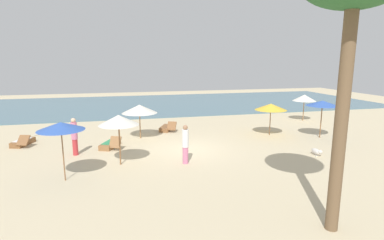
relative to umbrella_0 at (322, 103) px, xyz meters
The scene contains 15 objects.
ground_plane 8.64m from the umbrella_0, behind, with size 60.00×60.00×0.00m, color beige.
ocean_water 18.60m from the umbrella_0, 116.90° to the left, with size 48.00×16.00×0.06m, color slate.
umbrella_0 is the anchor object (origin of this frame).
umbrella_1 12.00m from the umbrella_0, 169.86° to the right, with size 1.76×1.76×2.27m.
umbrella_2 14.37m from the umbrella_0, 166.03° to the right, with size 1.76×1.76×2.33m.
umbrella_3 5.36m from the umbrella_0, 66.97° to the left, with size 1.76×1.76×2.02m.
umbrella_4 10.86m from the umbrella_0, 166.98° to the left, with size 2.09×2.09×2.03m.
umbrella_5 2.98m from the umbrella_0, 153.31° to the left, with size 1.96×1.96×1.98m.
lounger_0 12.47m from the umbrella_0, behind, with size 1.21×1.75×0.73m.
lounger_1 9.82m from the umbrella_0, 154.86° to the left, with size 1.21×1.79×0.68m.
lounger_2 17.27m from the umbrella_0, behind, with size 1.08×1.80×0.67m.
person_1 13.99m from the umbrella_0, behind, with size 0.39×0.39×1.86m.
person_2 9.40m from the umbrella_0, 163.50° to the right, with size 0.39×0.39×1.79m.
dog 4.31m from the umbrella_0, 128.48° to the right, with size 0.35×0.74×0.34m.
surfboard 17.06m from the umbrella_0, 161.93° to the left, with size 2.04×1.43×0.07m.
Camera 1 is at (-3.47, -15.10, 4.63)m, focal length 28.63 mm.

